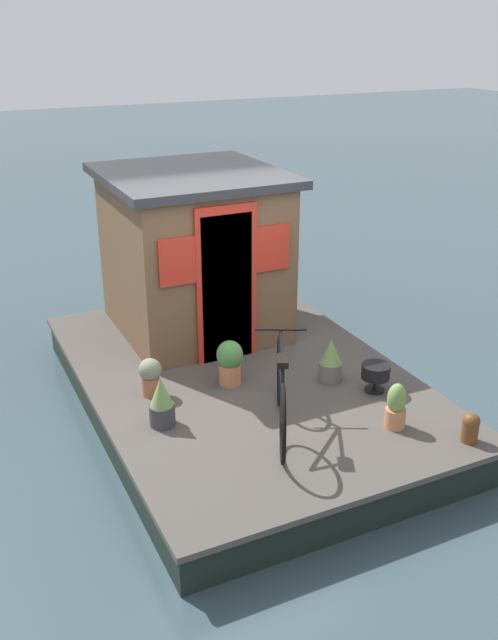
{
  "coord_description": "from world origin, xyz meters",
  "views": [
    {
      "loc": [
        -6.27,
        2.91,
        4.03
      ],
      "look_at": [
        -0.2,
        0.0,
        1.13
      ],
      "focal_mm": 39.29,
      "sensor_mm": 36.0,
      "label": 1
    }
  ],
  "objects_px": {
    "charcoal_grill": "(376,373)",
    "mooring_bollard": "(471,427)",
    "houseboat_cabin": "(194,252)",
    "potted_plant_thyme": "(396,407)",
    "potted_plant_mint": "(162,403)",
    "potted_plant_sage": "(331,361)",
    "bicycle": "(281,392)",
    "potted_plant_geranium": "(230,361)",
    "potted_plant_ivy": "(150,375)"
  },
  "relations": [
    {
      "from": "potted_plant_thyme",
      "to": "charcoal_grill",
      "type": "height_order",
      "value": "potted_plant_thyme"
    },
    {
      "from": "houseboat_cabin",
      "to": "mooring_bollard",
      "type": "relative_size",
      "value": 7.32
    },
    {
      "from": "potted_plant_mint",
      "to": "potted_plant_sage",
      "type": "bearing_deg",
      "value": -87.65
    },
    {
      "from": "potted_plant_thyme",
      "to": "mooring_bollard",
      "type": "distance_m",
      "value": 0.69
    },
    {
      "from": "mooring_bollard",
      "to": "charcoal_grill",
      "type": "bearing_deg",
      "value": 11.19
    },
    {
      "from": "potted_plant_mint",
      "to": "potted_plant_thyme",
      "type": "relative_size",
      "value": 1.1
    },
    {
      "from": "houseboat_cabin",
      "to": "potted_plant_thyme",
      "type": "distance_m",
      "value": 3.23
    },
    {
      "from": "potted_plant_geranium",
      "to": "potted_plant_ivy",
      "type": "xyz_separation_m",
      "value": [
        0.15,
        0.83,
        -0.05
      ]
    },
    {
      "from": "potted_plant_thyme",
      "to": "charcoal_grill",
      "type": "relative_size",
      "value": 1.54
    },
    {
      "from": "potted_plant_ivy",
      "to": "charcoal_grill",
      "type": "distance_m",
      "value": 2.34
    },
    {
      "from": "potted_plant_sage",
      "to": "potted_plant_ivy",
      "type": "xyz_separation_m",
      "value": [
        0.53,
        1.84,
        -0.01
      ]
    },
    {
      "from": "charcoal_grill",
      "to": "mooring_bollard",
      "type": "distance_m",
      "value": 1.2
    },
    {
      "from": "bicycle",
      "to": "charcoal_grill",
      "type": "bearing_deg",
      "value": -79.84
    },
    {
      "from": "potted_plant_mint",
      "to": "mooring_bollard",
      "type": "distance_m",
      "value": 2.89
    },
    {
      "from": "potted_plant_thyme",
      "to": "potted_plant_ivy",
      "type": "relative_size",
      "value": 1.14
    },
    {
      "from": "bicycle",
      "to": "potted_plant_geranium",
      "type": "bearing_deg",
      "value": 4.14
    },
    {
      "from": "bicycle",
      "to": "houseboat_cabin",
      "type": "bearing_deg",
      "value": -3.45
    },
    {
      "from": "charcoal_grill",
      "to": "potted_plant_thyme",
      "type": "bearing_deg",
      "value": 160.33
    },
    {
      "from": "bicycle",
      "to": "charcoal_grill",
      "type": "relative_size",
      "value": 5.17
    },
    {
      "from": "charcoal_grill",
      "to": "potted_plant_ivy",
      "type": "bearing_deg",
      "value": 66.39
    },
    {
      "from": "potted_plant_geranium",
      "to": "potted_plant_ivy",
      "type": "distance_m",
      "value": 0.85
    },
    {
      "from": "potted_plant_mint",
      "to": "mooring_bollard",
      "type": "bearing_deg",
      "value": -121.31
    },
    {
      "from": "houseboat_cabin",
      "to": "potted_plant_thyme",
      "type": "height_order",
      "value": "houseboat_cabin"
    },
    {
      "from": "potted_plant_mint",
      "to": "charcoal_grill",
      "type": "relative_size",
      "value": 1.69
    },
    {
      "from": "bicycle",
      "to": "mooring_bollard",
      "type": "distance_m",
      "value": 1.77
    },
    {
      "from": "potted_plant_geranium",
      "to": "potted_plant_ivy",
      "type": "relative_size",
      "value": 1.23
    },
    {
      "from": "potted_plant_geranium",
      "to": "charcoal_grill",
      "type": "relative_size",
      "value": 1.66
    },
    {
      "from": "potted_plant_mint",
      "to": "potted_plant_geranium",
      "type": "distance_m",
      "value": 1.03
    },
    {
      "from": "houseboat_cabin",
      "to": "bicycle",
      "type": "distance_m",
      "value": 2.64
    },
    {
      "from": "houseboat_cabin",
      "to": "mooring_bollard",
      "type": "bearing_deg",
      "value": -159.53
    },
    {
      "from": "potted_plant_mint",
      "to": "mooring_bollard",
      "type": "height_order",
      "value": "potted_plant_mint"
    },
    {
      "from": "potted_plant_geranium",
      "to": "charcoal_grill",
      "type": "bearing_deg",
      "value": -121.13
    },
    {
      "from": "potted_plant_mint",
      "to": "potted_plant_geranium",
      "type": "height_order",
      "value": "potted_plant_mint"
    },
    {
      "from": "potted_plant_thyme",
      "to": "mooring_bollard",
      "type": "relative_size",
      "value": 1.58
    },
    {
      "from": "bicycle",
      "to": "potted_plant_geranium",
      "type": "distance_m",
      "value": 1.02
    },
    {
      "from": "mooring_bollard",
      "to": "bicycle",
      "type": "bearing_deg",
      "value": 57.03
    },
    {
      "from": "potted_plant_geranium",
      "to": "mooring_bollard",
      "type": "bearing_deg",
      "value": -141.88
    },
    {
      "from": "houseboat_cabin",
      "to": "charcoal_grill",
      "type": "height_order",
      "value": "houseboat_cabin"
    },
    {
      "from": "potted_plant_sage",
      "to": "charcoal_grill",
      "type": "xyz_separation_m",
      "value": [
        -0.4,
        -0.3,
        -0.02
      ]
    },
    {
      "from": "potted_plant_ivy",
      "to": "potted_plant_geranium",
      "type": "bearing_deg",
      "value": -99.89
    },
    {
      "from": "houseboat_cabin",
      "to": "bicycle",
      "type": "height_order",
      "value": "houseboat_cabin"
    },
    {
      "from": "potted_plant_mint",
      "to": "charcoal_grill",
      "type": "distance_m",
      "value": 2.26
    },
    {
      "from": "bicycle",
      "to": "potted_plant_mint",
      "type": "relative_size",
      "value": 3.06
    },
    {
      "from": "potted_plant_geranium",
      "to": "bicycle",
      "type": "bearing_deg",
      "value": -175.86
    },
    {
      "from": "potted_plant_sage",
      "to": "mooring_bollard",
      "type": "distance_m",
      "value": 1.67
    },
    {
      "from": "potted_plant_sage",
      "to": "charcoal_grill",
      "type": "relative_size",
      "value": 1.61
    },
    {
      "from": "potted_plant_mint",
      "to": "potted_plant_thyme",
      "type": "bearing_deg",
      "value": -116.59
    },
    {
      "from": "potted_plant_ivy",
      "to": "potted_plant_mint",
      "type": "bearing_deg",
      "value": 171.79
    },
    {
      "from": "houseboat_cabin",
      "to": "potted_plant_sage",
      "type": "bearing_deg",
      "value": -158.08
    },
    {
      "from": "houseboat_cabin",
      "to": "potted_plant_thyme",
      "type": "relative_size",
      "value": 4.62
    }
  ]
}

